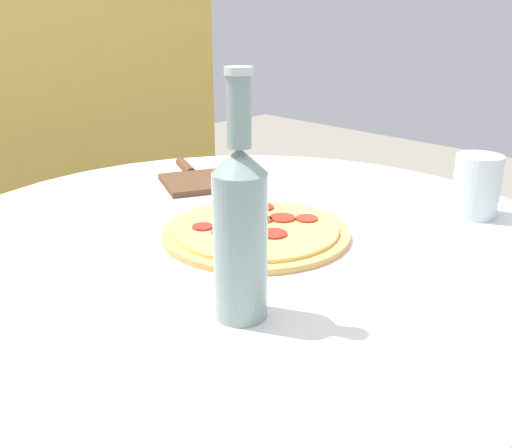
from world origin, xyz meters
name	(u,v)px	position (x,y,z in m)	size (l,w,h in m)	color
table	(248,335)	(0.00, 0.00, 0.59)	(1.06, 1.06, 0.78)	silver
fence_panel	(0,100)	(0.00, 0.99, 0.89)	(1.47, 0.04, 1.77)	gold
pizza	(256,231)	(0.01, -0.01, 0.79)	(0.30, 0.30, 0.02)	tan
beer_bottle	(240,228)	(-0.18, -0.19, 0.89)	(0.06, 0.06, 0.29)	gray
pizza_paddle	(198,179)	(0.13, 0.29, 0.78)	(0.19, 0.27, 0.02)	brown
drinking_glass	(476,186)	(0.35, -0.21, 0.83)	(0.08, 0.08, 0.11)	silver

